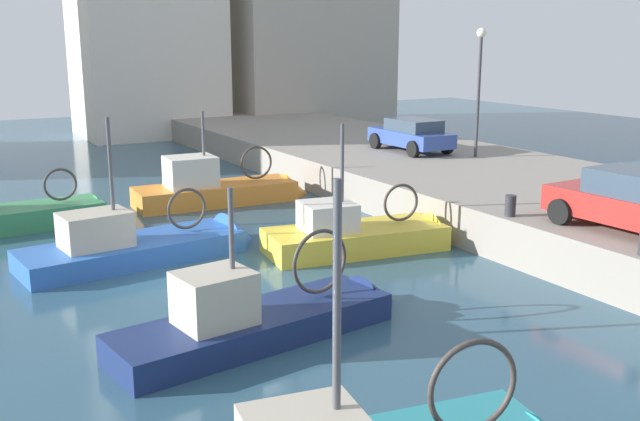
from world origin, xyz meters
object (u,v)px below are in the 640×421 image
at_px(fishing_boat_navy, 270,329).
at_px(parked_car_blue, 411,135).
at_px(fishing_boat_green, 24,224).
at_px(fishing_boat_orange, 224,198).
at_px(fishing_boat_blue, 148,253).
at_px(quay_streetlamp, 480,71).
at_px(mooring_bollard_mid, 510,206).
at_px(parked_car_red, 634,201).
at_px(fishing_boat_yellow, 367,245).

distance_m(fishing_boat_navy, parked_car_blue, 16.65).
height_order(fishing_boat_navy, fishing_boat_green, fishing_boat_green).
xyz_separation_m(fishing_boat_orange, fishing_boat_blue, (-4.29, -5.23, -0.05)).
relative_size(parked_car_blue, quay_streetlamp, 0.79).
distance_m(fishing_boat_blue, quay_streetlamp, 14.73).
xyz_separation_m(fishing_boat_blue, mooring_bollard_mid, (8.12, -4.86, 1.34)).
distance_m(mooring_bollard_mid, quay_streetlamp, 10.05).
bearing_deg(fishing_boat_green, fishing_boat_blue, -64.27).
bearing_deg(parked_car_blue, fishing_boat_navy, -135.89).
xyz_separation_m(parked_car_red, parked_car_blue, (2.96, 12.72, -0.07)).
distance_m(fishing_boat_green, parked_car_red, 17.25).
distance_m(parked_car_blue, quay_streetlamp, 3.74).
bearing_deg(quay_streetlamp, fishing_boat_orange, 166.26).
bearing_deg(fishing_boat_green, fishing_boat_yellow, -42.09).
bearing_deg(parked_car_red, parked_car_blue, 76.90).
bearing_deg(fishing_boat_navy, quay_streetlamp, 34.74).
distance_m(fishing_boat_orange, quay_streetlamp, 10.66).
height_order(fishing_boat_navy, fishing_boat_orange, fishing_boat_orange).
relative_size(fishing_boat_blue, parked_car_red, 1.65).
bearing_deg(fishing_boat_blue, parked_car_blue, 22.94).
distance_m(parked_car_red, parked_car_blue, 13.06).
xyz_separation_m(fishing_boat_orange, parked_car_blue, (8.16, 0.04, 1.70)).
relative_size(fishing_boat_navy, parked_car_red, 1.63).
bearing_deg(fishing_boat_blue, fishing_boat_navy, -84.85).
bearing_deg(parked_car_red, fishing_boat_navy, 172.37).
bearing_deg(fishing_boat_yellow, fishing_boat_blue, 158.37).
height_order(fishing_boat_navy, parked_car_red, fishing_boat_navy).
bearing_deg(parked_car_red, fishing_boat_orange, 112.32).
bearing_deg(parked_car_blue, fishing_boat_blue, -157.06).
relative_size(fishing_boat_navy, parked_car_blue, 1.72).
height_order(fishing_boat_orange, parked_car_blue, fishing_boat_orange).
bearing_deg(fishing_boat_green, fishing_boat_orange, 2.49).
relative_size(fishing_boat_orange, mooring_bollard_mid, 11.71).
xyz_separation_m(parked_car_blue, quay_streetlamp, (1.32, -2.36, 2.58)).
relative_size(fishing_boat_green, parked_car_blue, 1.58).
distance_m(fishing_boat_navy, fishing_boat_blue, 6.28).
distance_m(fishing_boat_orange, parked_car_blue, 8.34).
height_order(fishing_boat_green, parked_car_blue, fishing_boat_green).
bearing_deg(fishing_boat_blue, quay_streetlamp, 11.92).
xyz_separation_m(fishing_boat_yellow, parked_car_red, (3.99, -5.27, 1.83)).
distance_m(fishing_boat_navy, fishing_boat_yellow, 6.40).
xyz_separation_m(fishing_boat_yellow, quay_streetlamp, (8.27, 5.09, 4.34)).
bearing_deg(quay_streetlamp, fishing_boat_yellow, -148.39).
relative_size(fishing_boat_yellow, mooring_bollard_mid, 10.69).
relative_size(parked_car_red, parked_car_blue, 1.05).
xyz_separation_m(fishing_boat_yellow, fishing_boat_blue, (-5.50, 2.18, 0.01)).
relative_size(fishing_boat_yellow, fishing_boat_orange, 0.91).
height_order(parked_car_blue, mooring_bollard_mid, parked_car_blue).
relative_size(fishing_boat_yellow, parked_car_red, 1.46).
height_order(fishing_boat_navy, fishing_boat_yellow, fishing_boat_yellow).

